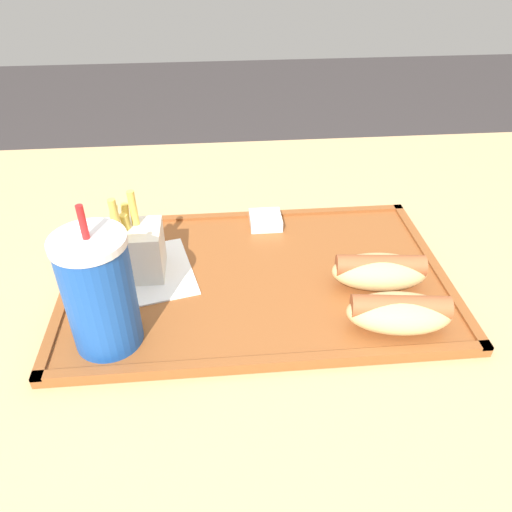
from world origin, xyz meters
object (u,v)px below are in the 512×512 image
(fries_carton, at_px, (132,250))
(sauce_cup_mayo, at_px, (266,220))
(soda_cup, at_px, (99,292))
(hot_dog_near, at_px, (380,270))
(hot_dog_far, at_px, (399,312))

(fries_carton, height_order, sauce_cup_mayo, fries_carton)
(soda_cup, relative_size, fries_carton, 1.43)
(hot_dog_near, relative_size, sauce_cup_mayo, 2.65)
(sauce_cup_mayo, bearing_deg, fries_carton, 29.26)
(fries_carton, bearing_deg, soda_cup, 82.50)
(soda_cup, xyz_separation_m, hot_dog_far, (-0.31, 0.01, -0.04))
(hot_dog_near, bearing_deg, fries_carton, -9.79)
(hot_dog_near, bearing_deg, hot_dog_far, 90.00)
(hot_dog_near, bearing_deg, sauce_cup_mayo, -50.83)
(hot_dog_near, distance_m, sauce_cup_mayo, 0.19)
(sauce_cup_mayo, bearing_deg, hot_dog_far, 118.63)
(sauce_cup_mayo, bearing_deg, hot_dog_near, 129.17)
(soda_cup, height_order, hot_dog_far, soda_cup)
(hot_dog_near, relative_size, fries_carton, 1.03)
(hot_dog_far, relative_size, sauce_cup_mayo, 2.67)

